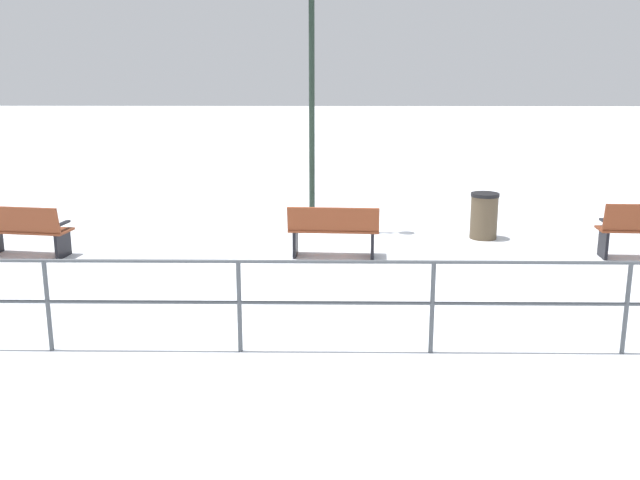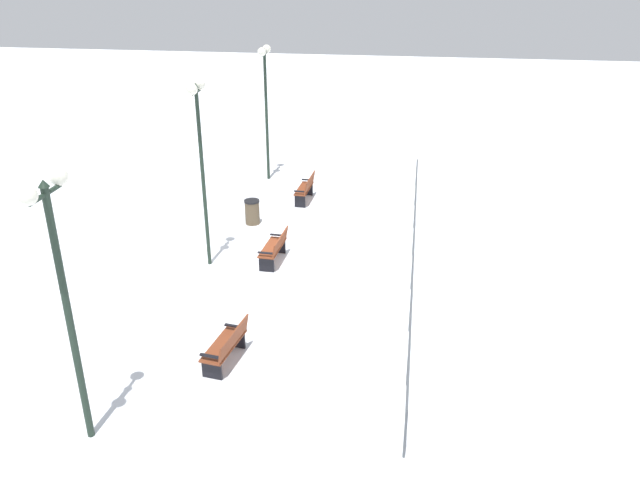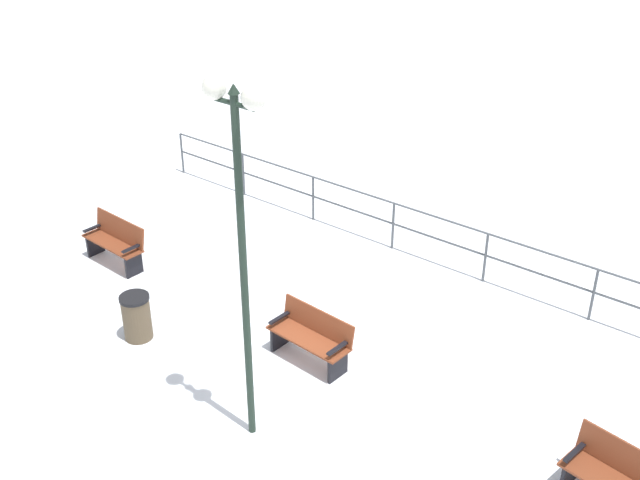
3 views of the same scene
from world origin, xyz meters
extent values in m
plane|color=white|center=(0.00, 0.00, 0.00)|extent=(80.00, 80.00, 0.00)
cube|color=black|center=(0.06, -4.32, 0.23)|extent=(0.38, 0.07, 0.47)
cube|color=black|center=(0.08, -4.32, 0.59)|extent=(0.38, 0.09, 0.04)
cube|color=brown|center=(0.07, 0.00, 0.45)|extent=(0.56, 1.47, 0.04)
cube|color=brown|center=(-0.17, 0.01, 0.67)|extent=(0.18, 1.45, 0.39)
cube|color=black|center=(0.04, -0.62, 0.23)|extent=(0.43, 0.07, 0.45)
cube|color=black|center=(0.11, 0.62, 0.23)|extent=(0.43, 0.07, 0.45)
cube|color=black|center=(0.06, -0.62, 0.57)|extent=(0.44, 0.09, 0.04)
cube|color=black|center=(0.13, 0.62, 0.57)|extent=(0.44, 0.09, 0.04)
cube|color=brown|center=(0.04, 4.95, 0.43)|extent=(0.70, 1.47, 0.04)
cube|color=brown|center=(-0.21, 4.99, 0.65)|extent=(0.31, 1.41, 0.42)
cube|color=black|center=(-0.05, 4.36, 0.21)|extent=(0.45, 0.12, 0.43)
cube|color=black|center=(-0.03, 4.35, 0.55)|extent=(0.45, 0.14, 0.04)
cylinder|color=#1E2D23|center=(1.83, 0.39, 2.50)|extent=(0.10, 0.10, 5.01)
cylinder|color=#4C5156|center=(-3.91, -3.11, 0.51)|extent=(0.05, 0.05, 1.02)
cylinder|color=#4C5156|center=(-3.91, -1.04, 0.51)|extent=(0.05, 0.05, 1.02)
cylinder|color=#4C5156|center=(-3.91, 1.04, 0.51)|extent=(0.05, 0.05, 1.02)
cylinder|color=#4C5156|center=(-3.91, 3.11, 0.51)|extent=(0.05, 0.05, 1.02)
cylinder|color=#4C5156|center=(-3.91, 0.00, 1.02)|extent=(0.04, 14.49, 0.04)
cylinder|color=#4C5156|center=(-3.91, 0.00, 0.56)|extent=(0.04, 14.49, 0.04)
cylinder|color=brown|center=(1.34, -2.67, 0.38)|extent=(0.47, 0.47, 0.76)
cylinder|color=black|center=(1.34, -2.67, 0.79)|extent=(0.50, 0.50, 0.06)
camera|label=1|loc=(-11.31, 0.06, 3.08)|focal=40.87mm
camera|label=2|loc=(-3.75, 16.01, 8.17)|focal=35.69mm
camera|label=3|loc=(7.84, 6.40, 7.73)|focal=43.44mm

